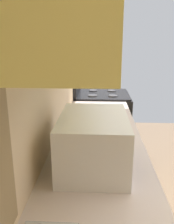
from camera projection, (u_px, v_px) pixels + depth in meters
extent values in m
cube|color=beige|center=(45.00, 66.00, 1.59)|extent=(3.80, 0.12, 2.77)
cube|color=beige|center=(97.00, 166.00, 1.34)|extent=(2.89, 0.61, 0.02)
cube|color=#332819|center=(134.00, 187.00, 1.91)|extent=(0.01, 0.01, 0.80)
cube|color=#332819|center=(128.00, 159.00, 2.36)|extent=(0.01, 0.01, 0.80)
cube|color=black|center=(102.00, 128.00, 3.16)|extent=(0.69, 0.68, 0.89)
cube|color=black|center=(128.00, 132.00, 3.16)|extent=(0.54, 0.01, 0.49)
cube|color=black|center=(103.00, 94.00, 3.04)|extent=(0.65, 0.64, 0.02)
cube|color=black|center=(77.00, 88.00, 3.03)|extent=(0.65, 0.04, 0.18)
cylinder|color=#38383D|center=(113.00, 96.00, 2.88)|extent=(0.11, 0.11, 0.01)
cylinder|color=#38383D|center=(112.00, 91.00, 3.17)|extent=(0.11, 0.11, 0.01)
cylinder|color=#38383D|center=(92.00, 96.00, 2.89)|extent=(0.11, 0.11, 0.01)
cylinder|color=#38383D|center=(93.00, 91.00, 3.18)|extent=(0.11, 0.11, 0.01)
cube|color=white|center=(93.00, 141.00, 1.29)|extent=(0.52, 0.35, 0.28)
cube|color=black|center=(128.00, 145.00, 1.24)|extent=(0.32, 0.01, 0.20)
cube|color=#2D2D33|center=(124.00, 128.00, 1.48)|extent=(0.09, 0.01, 0.20)
cylinder|color=silver|center=(109.00, 113.00, 2.18)|extent=(0.18, 0.18, 0.07)
cylinder|color=silver|center=(109.00, 111.00, 2.17)|extent=(0.15, 0.15, 0.03)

